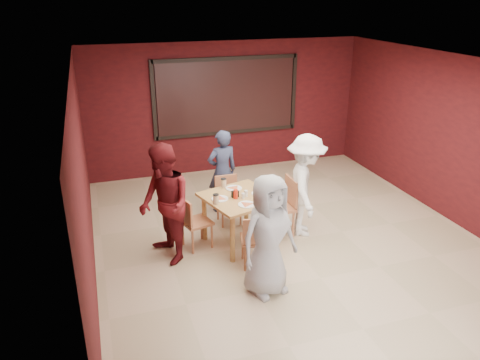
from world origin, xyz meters
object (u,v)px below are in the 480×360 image
object	(u,v)px
dining_table	(240,202)
chair_left	(192,220)
chair_right	(283,203)
diner_left	(165,205)
chair_front	(256,238)
diner_front	(268,236)
diner_right	(305,186)
chair_back	(228,196)
diner_back	(222,171)

from	to	relation	value
dining_table	chair_left	world-z (taller)	dining_table
chair_right	diner_left	world-z (taller)	diner_left
dining_table	chair_right	size ratio (longest dim) A/B	1.32
dining_table	chair_front	distance (m)	0.78
diner_front	dining_table	bearing A→B (deg)	72.24
chair_right	diner_right	size ratio (longest dim) A/B	0.57
chair_left	chair_front	bearing A→B (deg)	-48.06
chair_front	diner_front	distance (m)	0.69
chair_right	diner_right	bearing A→B (deg)	-16.74
diner_front	diner_left	size ratio (longest dim) A/B	0.93
chair_front	diner_right	size ratio (longest dim) A/B	0.49
chair_front	diner_front	world-z (taller)	diner_front
diner_right	chair_back	bearing A→B (deg)	72.80
diner_front	chair_front	bearing A→B (deg)	69.91
diner_left	diner_right	bearing A→B (deg)	79.90
chair_back	chair_left	xyz separation A→B (m)	(-0.78, -0.72, 0.02)
chair_front	diner_back	distance (m)	2.01
chair_back	diner_left	xyz separation A→B (m)	(-1.22, -0.93, 0.43)
dining_table	chair_back	world-z (taller)	dining_table
chair_back	diner_back	xyz separation A→B (m)	(0.03, 0.44, 0.30)
chair_right	diner_front	size ratio (longest dim) A/B	0.58
chair_front	chair_back	xyz separation A→B (m)	(0.04, 1.55, -0.01)
diner_back	diner_right	distance (m)	1.62
chair_back	diner_right	xyz separation A→B (m)	(1.07, -0.80, 0.38)
dining_table	chair_back	bearing A→B (deg)	87.20
dining_table	diner_right	size ratio (longest dim) A/B	0.75
dining_table	chair_left	xyz separation A→B (m)	(-0.74, 0.07, -0.22)
dining_table	chair_front	world-z (taller)	dining_table
chair_back	diner_left	bearing A→B (deg)	-142.73
chair_right	diner_front	distance (m)	1.68
chair_left	diner_back	size ratio (longest dim) A/B	0.56
diner_left	diner_back	bearing A→B (deg)	124.47
diner_back	diner_front	bearing A→B (deg)	79.98
diner_right	diner_front	bearing A→B (deg)	158.91
chair_back	diner_front	distance (m)	2.17
chair_left	diner_front	size ratio (longest dim) A/B	0.52
diner_back	chair_front	bearing A→B (deg)	80.51
diner_front	diner_right	bearing A→B (deg)	33.49
chair_front	diner_back	xyz separation A→B (m)	(0.07, 1.99, 0.29)
chair_left	chair_right	xyz separation A→B (m)	(1.52, 0.02, 0.06)
chair_left	diner_right	size ratio (longest dim) A/B	0.51
chair_back	chair_right	world-z (taller)	chair_right
diner_back	diner_left	xyz separation A→B (m)	(-1.25, -1.37, 0.14)
diner_left	diner_right	world-z (taller)	diner_left
chair_right	diner_back	distance (m)	1.36
chair_left	diner_right	xyz separation A→B (m)	(1.85, -0.08, 0.36)
chair_front	diner_left	world-z (taller)	diner_left
chair_back	dining_table	bearing A→B (deg)	-92.80
chair_right	diner_back	world-z (taller)	diner_back
diner_front	diner_left	distance (m)	1.66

